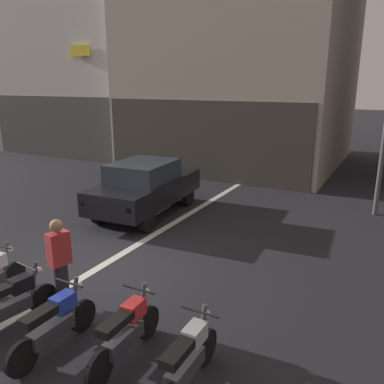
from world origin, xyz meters
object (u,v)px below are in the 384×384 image
at_px(car_black_crossing_near, 146,186).
at_px(person_by_motorcycles, 60,265).
at_px(motorcycle_silver_row_rightmost, 188,359).
at_px(motorcycle_red_row_right_mid, 126,331).
at_px(motorcycle_black_row_left_mid, 11,302).
at_px(motorcycle_blue_row_centre, 55,323).

xyz_separation_m(car_black_crossing_near, person_by_motorcycles, (1.68, -5.00, -0.03)).
bearing_deg(motorcycle_silver_row_rightmost, person_by_motorcycles, 167.51).
bearing_deg(motorcycle_red_row_right_mid, person_by_motorcycles, 163.55).
relative_size(car_black_crossing_near, motorcycle_black_row_left_mid, 2.53).
bearing_deg(person_by_motorcycles, motorcycle_silver_row_rightmost, -12.49).
xyz_separation_m(car_black_crossing_near, motorcycle_black_row_left_mid, (1.37, -5.78, -0.43)).
distance_m(car_black_crossing_near, motorcycle_black_row_left_mid, 5.95).
bearing_deg(motorcycle_blue_row_centre, motorcycle_silver_row_rightmost, 6.39).
height_order(motorcycle_red_row_right_mid, person_by_motorcycles, person_by_motorcycles).
bearing_deg(motorcycle_red_row_right_mid, motorcycle_blue_row_centre, -162.24).
xyz_separation_m(motorcycle_black_row_left_mid, motorcycle_silver_row_rightmost, (3.14, 0.15, 0.00)).
xyz_separation_m(motorcycle_black_row_left_mid, motorcycle_red_row_right_mid, (2.09, 0.25, 0.00)).
relative_size(motorcycle_red_row_right_mid, person_by_motorcycles, 1.00).
height_order(car_black_crossing_near, motorcycle_red_row_right_mid, car_black_crossing_near).
xyz_separation_m(motorcycle_blue_row_centre, person_by_motorcycles, (-0.74, 0.86, 0.40)).
xyz_separation_m(motorcycle_blue_row_centre, motorcycle_silver_row_rightmost, (2.10, 0.23, 0.00)).
relative_size(motorcycle_red_row_right_mid, motorcycle_silver_row_rightmost, 1.00).
height_order(motorcycle_blue_row_centre, motorcycle_silver_row_rightmost, same).
height_order(car_black_crossing_near, motorcycle_black_row_left_mid, car_black_crossing_near).
xyz_separation_m(motorcycle_red_row_right_mid, person_by_motorcycles, (-1.78, 0.53, 0.40)).
xyz_separation_m(motorcycle_black_row_left_mid, motorcycle_blue_row_centre, (1.05, -0.08, 0.00)).
bearing_deg(motorcycle_blue_row_centre, motorcycle_red_row_right_mid, 17.76).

